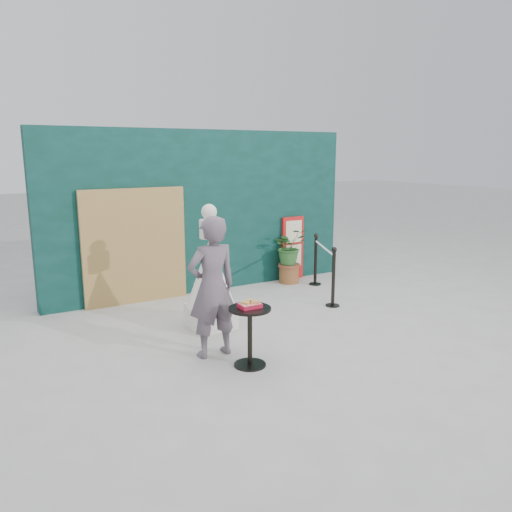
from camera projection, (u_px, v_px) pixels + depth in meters
name	position (u px, v px, depth m)	size (l,w,h in m)	color
ground	(299.00, 341.00, 7.00)	(60.00, 60.00, 0.00)	#ADAAA5
back_wall	(204.00, 212.00, 9.35)	(6.00, 0.30, 3.00)	#0A2E24
bamboo_fence	(135.00, 247.00, 8.59)	(1.80, 0.08, 2.00)	tan
woman	(212.00, 287.00, 6.32)	(0.67, 0.44, 1.83)	#60525C
menu_board	(293.00, 248.00, 10.30)	(0.50, 0.07, 1.30)	red
statue	(210.00, 278.00, 7.40)	(0.73, 0.73, 1.86)	silver
cafe_table	(250.00, 327.00, 6.09)	(0.52, 0.52, 0.75)	black
food_basket	(250.00, 305.00, 6.03)	(0.26, 0.19, 0.11)	red
planter	(289.00, 251.00, 9.99)	(0.65, 0.57, 1.11)	brown
stanchion_barrier	(324.00, 269.00, 9.17)	(0.84, 1.54, 1.03)	black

